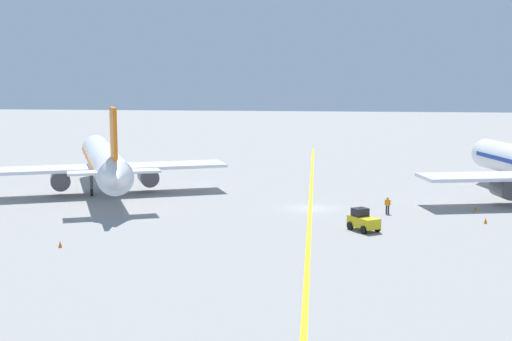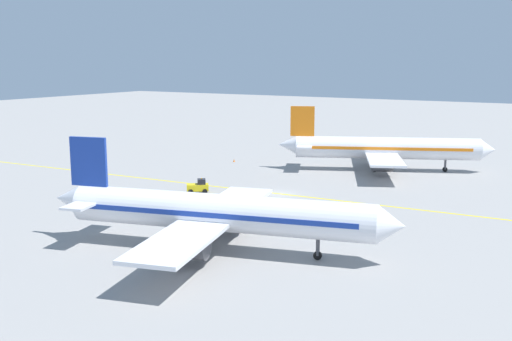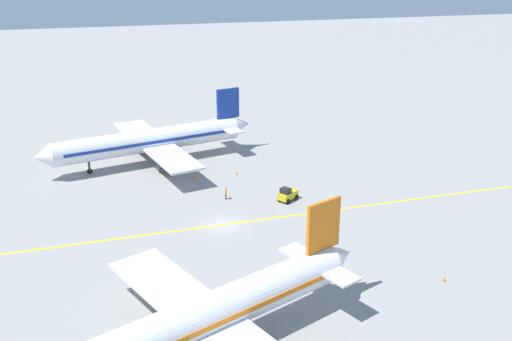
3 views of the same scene
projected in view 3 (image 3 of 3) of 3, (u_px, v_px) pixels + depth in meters
The scene contains 9 objects.
ground_plane at pixel (223, 225), 74.58m from camera, with size 400.00×400.00×0.00m, color gray.
apron_yellow_centreline at pixel (223, 225), 74.58m from camera, with size 0.40×120.00×0.01m, color yellow.
airplane_at_gate at pixel (204, 318), 49.71m from camera, with size 27.74×33.74×10.60m.
airplane_adjacent_stand at pixel (151, 141), 94.42m from camera, with size 28.42×35.12×10.60m.
baggage_tug_white at pixel (287, 194), 81.35m from camera, with size 3.00×3.30×2.11m.
ground_crew_worker at pixel (226, 193), 81.77m from camera, with size 0.57×0.30×1.68m.
traffic_cone_near_nose at pixel (237, 173), 90.80m from camera, with size 0.32×0.32×0.55m, color orange.
traffic_cone_mid_apron at pixel (196, 176), 89.48m from camera, with size 0.32×0.32×0.55m, color orange.
traffic_cone_by_wingtip at pixel (444, 279), 61.97m from camera, with size 0.32×0.32×0.55m, color orange.
Camera 3 is at (-66.20, 12.99, 32.77)m, focal length 42.00 mm.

